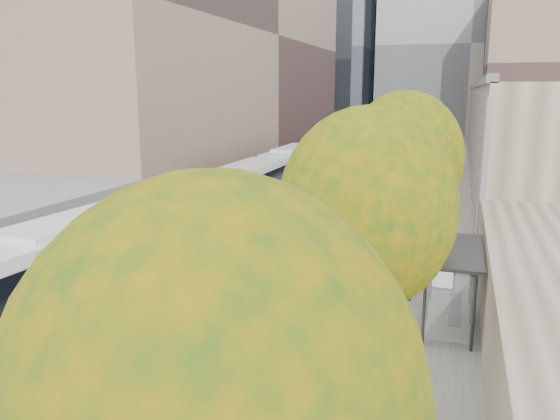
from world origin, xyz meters
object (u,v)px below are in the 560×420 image
at_px(bus_shelter, 458,262).
at_px(cyclist, 201,379).
at_px(bus_far, 279,173).
at_px(distant_car, 330,156).

height_order(bus_shelter, cyclist, bus_shelter).
bearing_deg(bus_shelter, bus_far, 122.40).
bearing_deg(cyclist, bus_far, 93.83).
bearing_deg(bus_far, bus_shelter, -57.63).
xyz_separation_m(cyclist, distant_car, (-7.84, 47.21, -0.07)).
height_order(bus_shelter, distant_car, bus_shelter).
xyz_separation_m(bus_far, distant_car, (-0.68, 19.78, -1.00)).
xyz_separation_m(bus_shelter, distant_car, (-13.66, 40.23, -1.53)).
distance_m(bus_far, cyclist, 28.37).
distance_m(bus_shelter, distant_car, 42.51).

